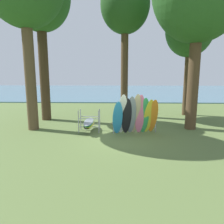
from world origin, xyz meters
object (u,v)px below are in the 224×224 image
leaning_board_pile (135,116)px  tree_mid_behind (189,30)px  board_storage_rack (89,123)px  tree_far_right_back (125,7)px

leaning_board_pile → tree_mid_behind: bearing=52.5°
tree_mid_behind → board_storage_rack: bearing=-143.2°
tree_mid_behind → tree_far_right_back: size_ratio=0.84×
leaning_board_pile → board_storage_rack: size_ratio=1.18×
leaning_board_pile → board_storage_rack: (-2.54, 0.49, -0.52)m
board_storage_rack → tree_mid_behind: bearing=36.8°
tree_mid_behind → board_storage_rack: (-6.87, -5.15, -5.92)m
tree_far_right_back → board_storage_rack: 8.94m
tree_mid_behind → tree_far_right_back: tree_far_right_back is taller
tree_mid_behind → tree_far_right_back: bearing=-173.5°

